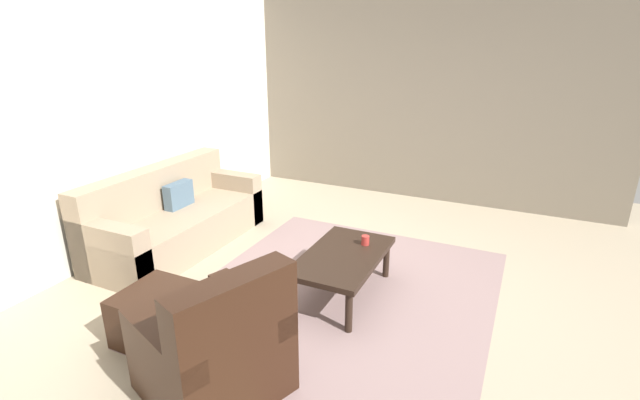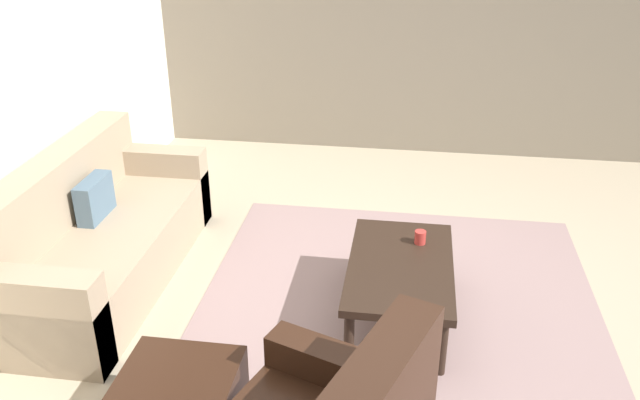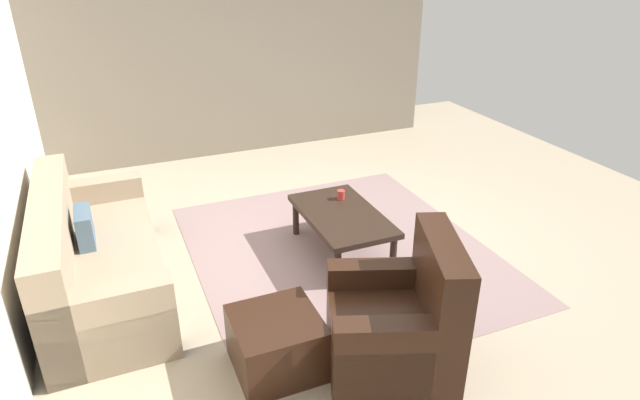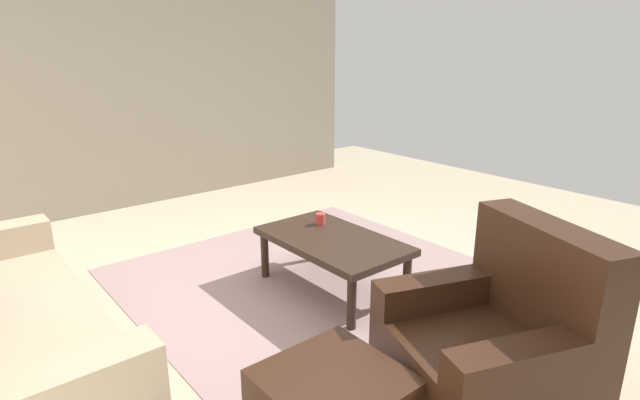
{
  "view_description": "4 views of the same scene",
  "coord_description": "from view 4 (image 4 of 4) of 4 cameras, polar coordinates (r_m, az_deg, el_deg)",
  "views": [
    {
      "loc": [
        -3.37,
        -1.35,
        2.21
      ],
      "look_at": [
        0.17,
        0.31,
        0.81
      ],
      "focal_mm": 25.48,
      "sensor_mm": 36.0,
      "label": 1
    },
    {
      "loc": [
        -3.52,
        -0.02,
        2.52
      ],
      "look_at": [
        0.09,
        0.52,
        0.75
      ],
      "focal_mm": 37.04,
      "sensor_mm": 36.0,
      "label": 2
    },
    {
      "loc": [
        -3.89,
        1.84,
        2.6
      ],
      "look_at": [
        -0.13,
        0.26,
        0.64
      ],
      "focal_mm": 30.23,
      "sensor_mm": 36.0,
      "label": 3
    },
    {
      "loc": [
        -2.54,
        2.2,
        1.72
      ],
      "look_at": [
        -0.16,
        0.23,
        0.77
      ],
      "focal_mm": 28.05,
      "sensor_mm": 36.0,
      "label": 4
    }
  ],
  "objects": [
    {
      "name": "area_rug",
      "position": [
        3.77,
        1.23,
        -9.98
      ],
      "size": [
        2.96,
        2.61,
        0.01
      ],
      "primitive_type": "cube",
      "color": "gray",
      "rests_on": "ground_plane"
    },
    {
      "name": "armchair_leather",
      "position": [
        2.63,
        19.42,
        -16.51
      ],
      "size": [
        1.03,
        1.03,
        0.95
      ],
      "color": "black",
      "rests_on": "ground_plane"
    },
    {
      "name": "cup",
      "position": [
        3.84,
        0.06,
        -2.17
      ],
      "size": [
        0.07,
        0.07,
        0.09
      ],
      "primitive_type": "cylinder",
      "color": "#B2332D",
      "rests_on": "coffee_table"
    },
    {
      "name": "coffee_table",
      "position": [
        3.61,
        1.38,
        -5.05
      ],
      "size": [
        1.1,
        0.64,
        0.41
      ],
      "color": "black",
      "rests_on": "ground_plane"
    },
    {
      "name": "stone_feature_panel",
      "position": [
        5.97,
        -18.38,
        13.16
      ],
      "size": [
        0.12,
        5.2,
        2.8
      ],
      "primitive_type": "cube",
      "color": "slate",
      "rests_on": "ground_plane"
    },
    {
      "name": "ground_plane",
      "position": [
        3.77,
        1.23,
        -10.04
      ],
      "size": [
        8.0,
        8.0,
        0.0
      ],
      "primitive_type": "plane",
      "color": "tan"
    }
  ]
}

